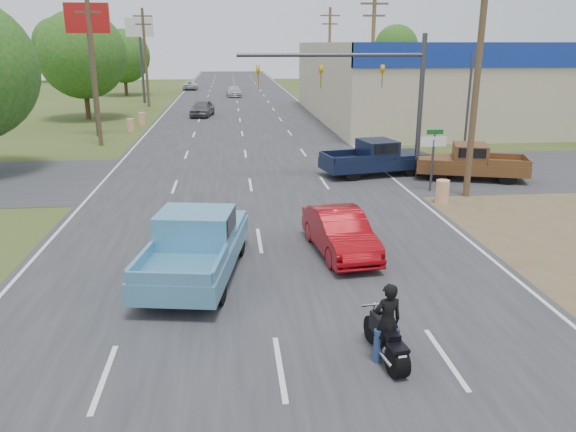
{
  "coord_description": "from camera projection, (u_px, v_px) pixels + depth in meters",
  "views": [
    {
      "loc": [
        -0.89,
        -10.27,
        6.54
      ],
      "look_at": [
        0.85,
        6.62,
        1.3
      ],
      "focal_mm": 35.0,
      "sensor_mm": 36.0,
      "label": 1
    }
  ],
  "objects": [
    {
      "name": "distant_car_silver",
      "position": [
        234.0,
        91.0,
        71.41
      ],
      "size": [
        2.08,
        4.6,
        1.31
      ],
      "primitive_type": "imported",
      "rotation": [
        0.0,
        0.0,
        0.06
      ],
      "color": "silver",
      "rests_on": "ground"
    },
    {
      "name": "ground",
      "position": [
        280.0,
        369.0,
        11.77
      ],
      "size": [
        200.0,
        200.0,
        0.0
      ],
      "primitive_type": "plane",
      "color": "#30451B",
      "rests_on": "ground"
    },
    {
      "name": "utility_pole_3",
      "position": [
        329.0,
        56.0,
        57.71
      ],
      "size": [
        2.0,
        0.28,
        10.0
      ],
      "color": "#4C3823",
      "rests_on": "ground"
    },
    {
      "name": "tree_2",
      "position": [
        123.0,
        56.0,
        71.65
      ],
      "size": [
        6.72,
        6.72,
        8.32
      ],
      "color": "#422D19",
      "rests_on": "ground"
    },
    {
      "name": "street_name_sign",
      "position": [
        434.0,
        151.0,
        26.89
      ],
      "size": [
        0.8,
        0.08,
        2.61
      ],
      "color": "#3F3F44",
      "rests_on": "ground"
    },
    {
      "name": "navy_pickup",
      "position": [
        377.0,
        157.0,
        28.84
      ],
      "size": [
        5.78,
        3.18,
        1.81
      ],
      "rotation": [
        0.0,
        0.0,
        -1.36
      ],
      "color": "black",
      "rests_on": "ground"
    },
    {
      "name": "utility_pole_5",
      "position": [
        93.0,
        63.0,
        35.89
      ],
      "size": [
        2.0,
        0.28,
        10.0
      ],
      "color": "#4C3823",
      "rests_on": "ground"
    },
    {
      "name": "brown_pickup",
      "position": [
        469.0,
        162.0,
        27.96
      ],
      "size": [
        5.69,
        3.54,
        1.77
      ],
      "rotation": [
        0.0,
        0.0,
        1.27
      ],
      "color": "black",
      "rests_on": "ground"
    },
    {
      "name": "lane_sign",
      "position": [
        433.0,
        150.0,
        25.32
      ],
      "size": [
        1.2,
        0.08,
        2.52
      ],
      "color": "#3F3F44",
      "rests_on": "ground"
    },
    {
      "name": "utility_pole_6",
      "position": [
        145.0,
        55.0,
        58.7
      ],
      "size": [
        2.0,
        0.28,
        10.0
      ],
      "color": "#4C3823",
      "rests_on": "ground"
    },
    {
      "name": "utility_pole_2",
      "position": [
        372.0,
        61.0,
        40.6
      ],
      "size": [
        2.0,
        0.28,
        10.0
      ],
      "color": "#4C3823",
      "rests_on": "ground"
    },
    {
      "name": "motorcycle",
      "position": [
        387.0,
        343.0,
        11.88
      ],
      "size": [
        0.7,
        2.05,
        1.04
      ],
      "rotation": [
        0.0,
        0.0,
        0.15
      ],
      "color": "black",
      "rests_on": "ground"
    },
    {
      "name": "cross_road",
      "position": [
        249.0,
        176.0,
        28.88
      ],
      "size": [
        120.0,
        10.0,
        0.02
      ],
      "primitive_type": "cube",
      "color": "#2D2D30",
      "rests_on": "ground"
    },
    {
      "name": "tree_6",
      "position": [
        59.0,
        43.0,
        97.21
      ],
      "size": [
        8.82,
        8.82,
        10.92
      ],
      "color": "#422D19",
      "rests_on": "ground"
    },
    {
      "name": "distant_car_grey",
      "position": [
        202.0,
        109.0,
        51.99
      ],
      "size": [
        2.44,
        4.56,
        1.47
      ],
      "primitive_type": "imported",
      "rotation": [
        0.0,
        0.0,
        -0.17
      ],
      "color": "#555459",
      "rests_on": "ground"
    },
    {
      "name": "utility_pole_1",
      "position": [
        477.0,
        74.0,
        23.49
      ],
      "size": [
        2.0,
        0.28,
        10.0
      ],
      "color": "#4C3823",
      "rests_on": "ground"
    },
    {
      "name": "signal_mast",
      "position": [
        368.0,
        81.0,
        27.09
      ],
      "size": [
        9.12,
        0.4,
        7.0
      ],
      "color": "#3F3F44",
      "rests_on": "ground"
    },
    {
      "name": "red_convertible",
      "position": [
        340.0,
        233.0,
        18.02
      ],
      "size": [
        2.0,
        4.45,
        1.42
      ],
      "primitive_type": "imported",
      "rotation": [
        0.0,
        0.0,
        0.12
      ],
      "color": "maroon",
      "rests_on": "ground"
    },
    {
      "name": "rider",
      "position": [
        387.0,
        325.0,
        11.81
      ],
      "size": [
        0.68,
        0.49,
        1.71
      ],
      "primitive_type": "imported",
      "rotation": [
        0.0,
        0.0,
        3.29
      ],
      "color": "black",
      "rests_on": "ground"
    },
    {
      "name": "pole_sign_left_near",
      "position": [
        89.0,
        34.0,
        39.04
      ],
      "size": [
        3.0,
        0.35,
        9.2
      ],
      "color": "#3F3F44",
      "rests_on": "ground"
    },
    {
      "name": "tree_1",
      "position": [
        82.0,
        55.0,
        48.73
      ],
      "size": [
        7.56,
        7.56,
        9.36
      ],
      "color": "#422D19",
      "rests_on": "ground"
    },
    {
      "name": "barrel_0",
      "position": [
        442.0,
        192.0,
        23.82
      ],
      "size": [
        0.56,
        0.56,
        1.0
      ],
      "primitive_type": "cylinder",
      "color": "orange",
      "rests_on": "ground"
    },
    {
      "name": "barrel_1",
      "position": [
        395.0,
        154.0,
        31.93
      ],
      "size": [
        0.56,
        0.56,
        1.0
      ],
      "primitive_type": "cylinder",
      "color": "orange",
      "rests_on": "ground"
    },
    {
      "name": "tree_5",
      "position": [
        396.0,
        47.0,
        103.27
      ],
      "size": [
        7.98,
        7.98,
        9.88
      ],
      "color": "#422D19",
      "rests_on": "ground"
    },
    {
      "name": "barrel_3",
      "position": [
        142.0,
        119.0,
        46.94
      ],
      "size": [
        0.56,
        0.56,
        1.0
      ],
      "primitive_type": "cylinder",
      "color": "orange",
      "rests_on": "ground"
    },
    {
      "name": "main_road",
      "position": [
        240.0,
        120.0,
        49.79
      ],
      "size": [
        15.0,
        180.0,
        0.02
      ],
      "primitive_type": "cube",
      "color": "#2D2D30",
      "rests_on": "ground"
    },
    {
      "name": "pole_sign_left_far",
      "position": [
        140.0,
        37.0,
        61.86
      ],
      "size": [
        3.0,
        0.35,
        9.2
      ],
      "color": "#3F3F44",
      "rests_on": "ground"
    },
    {
      "name": "blue_pickup",
      "position": [
        197.0,
        243.0,
        16.3
      ],
      "size": [
        3.21,
        6.17,
        1.95
      ],
      "rotation": [
        0.0,
        0.0,
        -0.17
      ],
      "color": "black",
      "rests_on": "ground"
    },
    {
      "name": "dirt_verge",
      "position": [
        532.0,
        214.0,
        22.35
      ],
      "size": [
        8.0,
        18.0,
        0.01
      ],
      "primitive_type": "cube",
      "color": "brown",
      "rests_on": "ground"
    },
    {
      "name": "barrel_2",
      "position": [
        131.0,
        125.0,
        43.11
      ],
      "size": [
        0.56,
        0.56,
        1.0
      ],
      "primitive_type": "cylinder",
      "color": "orange",
      "rests_on": "ground"
    },
    {
      "name": "distant_car_white",
      "position": [
        190.0,
        85.0,
        82.05
      ],
      "size": [
        2.25,
        4.63,
        1.27
      ],
      "primitive_type": "imported",
      "rotation": [
        0.0,
        0.0,
        3.18
      ],
      "color": "silver",
      "rests_on": "ground"
    }
  ]
}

